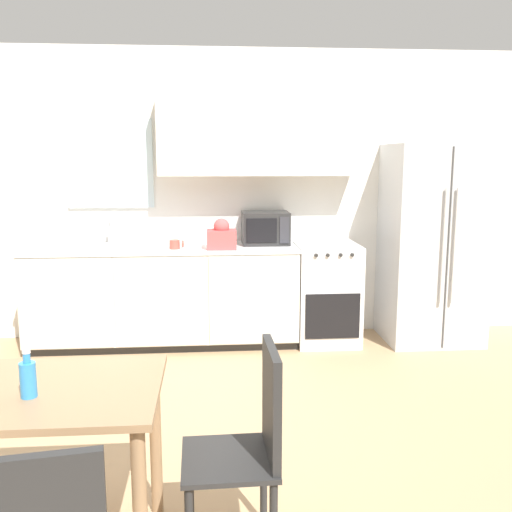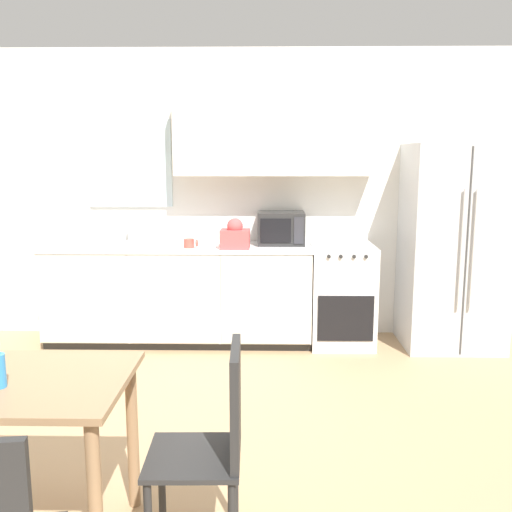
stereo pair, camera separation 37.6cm
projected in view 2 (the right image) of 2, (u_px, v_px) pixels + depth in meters
The scene contains 11 objects.
ground_plane at pixel (172, 440), 3.49m from camera, with size 12.00×12.00×0.00m, color tan.
wall_back at pixel (217, 184), 5.40m from camera, with size 12.00×0.38×2.70m.
kitchen_counter at pixel (179, 294), 5.27m from camera, with size 2.43×0.65×0.91m.
oven_range at pixel (341, 295), 5.24m from camera, with size 0.57×0.65×0.92m.
refrigerator at pixel (453, 247), 5.11m from camera, with size 0.85×0.74×1.83m.
kitchen_sink at pixel (125, 244), 5.21m from camera, with size 0.68×0.42×0.22m.
microwave at pixel (281, 228), 5.25m from camera, with size 0.43×0.37×0.30m.
coffee_mug at pixel (190, 243), 5.06m from camera, with size 0.13×0.09×0.08m.
grocery_bag_0 at pixel (235, 236), 5.01m from camera, with size 0.26×0.22×0.27m.
dining_table at pixel (18, 409), 2.44m from camera, with size 0.94×0.73×0.78m.
dining_chair_side at pixel (216, 436), 2.43m from camera, with size 0.41×0.41×0.93m.
Camera 2 is at (0.57, -3.23, 1.71)m, focal length 40.00 mm.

